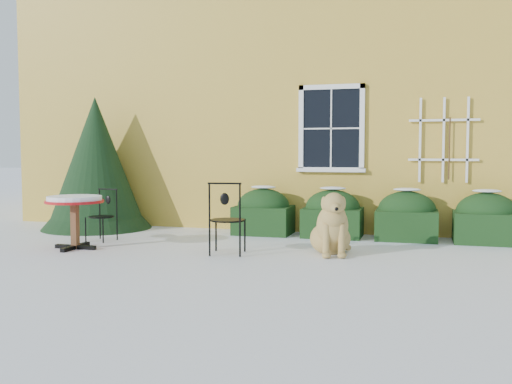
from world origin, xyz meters
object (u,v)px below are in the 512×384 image
(bistro_table, at_px, (75,205))
(dog, at_px, (332,229))
(evergreen_shrub, at_px, (96,176))
(patio_chair_near, at_px, (227,218))
(patio_chair_far, at_px, (103,215))

(bistro_table, bearing_deg, dog, 8.46)
(evergreen_shrub, distance_m, patio_chair_near, 4.08)
(patio_chair_far, relative_size, dog, 0.82)
(bistro_table, bearing_deg, patio_chair_far, 92.21)
(bistro_table, distance_m, patio_chair_near, 2.49)
(evergreen_shrub, relative_size, dog, 2.41)
(patio_chair_far, bearing_deg, patio_chair_near, -6.69)
(bistro_table, relative_size, patio_chair_near, 0.83)
(evergreen_shrub, relative_size, bistro_table, 2.90)
(bistro_table, bearing_deg, evergreen_shrub, 113.85)
(evergreen_shrub, distance_m, bistro_table, 2.51)
(evergreen_shrub, height_order, patio_chair_far, evergreen_shrub)
(patio_chair_near, distance_m, patio_chair_far, 2.60)
(evergreen_shrub, height_order, patio_chair_near, evergreen_shrub)
(dog, bearing_deg, patio_chair_near, 177.90)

